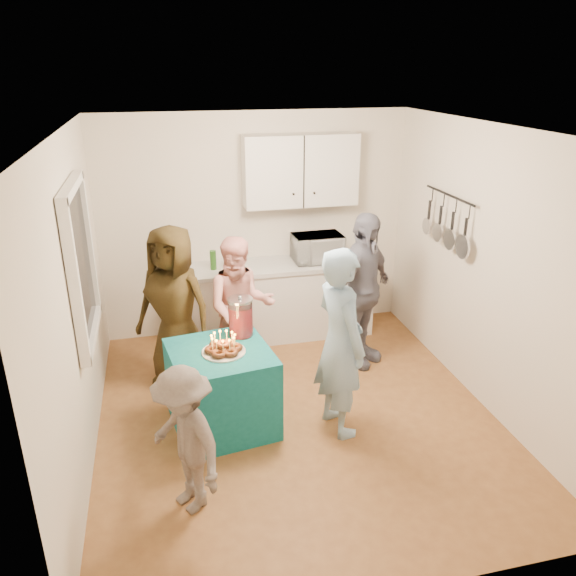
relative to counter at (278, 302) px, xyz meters
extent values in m
plane|color=brown|center=(-0.20, -1.70, -0.43)|extent=(4.00, 4.00, 0.00)
plane|color=white|center=(-0.20, -1.70, 2.17)|extent=(4.00, 4.00, 0.00)
plane|color=silver|center=(-0.20, 0.30, 0.87)|extent=(3.60, 3.60, 0.00)
plane|color=silver|center=(-2.00, -1.70, 0.87)|extent=(4.00, 4.00, 0.00)
plane|color=silver|center=(1.60, -1.70, 0.87)|extent=(4.00, 4.00, 0.00)
cube|color=black|center=(-1.97, -1.40, 1.12)|extent=(0.04, 1.00, 1.20)
cube|color=white|center=(0.00, 0.00, 0.00)|extent=(2.20, 0.58, 0.86)
cube|color=beige|center=(0.00, 0.00, 0.46)|extent=(2.24, 0.62, 0.05)
cube|color=white|center=(0.30, 0.15, 1.52)|extent=(1.30, 0.30, 0.80)
cube|color=black|center=(1.52, -1.00, 1.17)|extent=(0.12, 1.00, 0.60)
imported|color=white|center=(0.47, 0.00, 0.64)|extent=(0.58, 0.40, 0.31)
cube|color=#10646A|center=(-0.89, -1.69, -0.05)|extent=(0.97, 0.97, 0.76)
cylinder|color=red|center=(-0.66, -1.43, 0.50)|extent=(0.22, 0.22, 0.34)
imported|color=#94B8D7|center=(0.12, -1.95, 0.42)|extent=(0.53, 0.69, 1.70)
imported|color=#503D16|center=(-1.23, -0.80, 0.40)|extent=(0.97, 0.89, 1.66)
imported|color=#F47F7F|center=(-0.57, -0.77, 0.31)|extent=(0.77, 0.62, 1.49)
imported|color=black|center=(0.72, -0.87, 0.41)|extent=(1.04, 0.93, 1.69)
imported|color=#594E47|center=(-1.26, -2.64, 0.15)|extent=(0.75, 0.86, 1.16)
camera|label=1|loc=(-1.30, -6.01, 2.64)|focal=35.00mm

